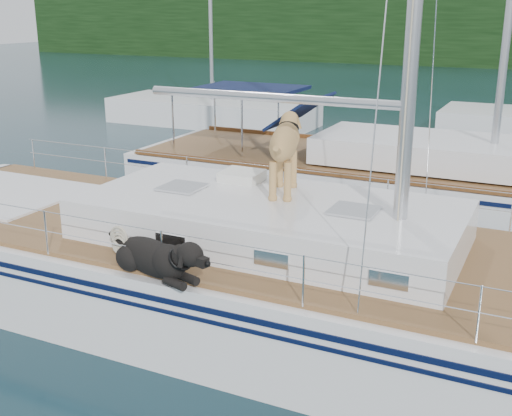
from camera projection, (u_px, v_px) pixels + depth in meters
The scene contains 6 objects.
ground at pixel (220, 309), 9.65m from camera, with size 120.00×120.00×0.00m, color black.
tree_line at pixel (511, 26), 47.46m from camera, with size 90.00×3.00×6.00m, color black.
shore_bank at pixel (509, 59), 49.21m from camera, with size 92.00×1.00×1.20m, color #595147.
main_sailboat at pixel (225, 268), 9.40m from camera, with size 12.00×4.07×14.01m.
neighbor_sailboat at pixel (380, 183), 14.17m from camera, with size 11.00×3.50×13.30m.
bg_boat_west at pixel (213, 112), 24.86m from camera, with size 8.00×3.00×11.65m.
Camera 1 is at (4.27, -7.66, 4.33)m, focal length 45.00 mm.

